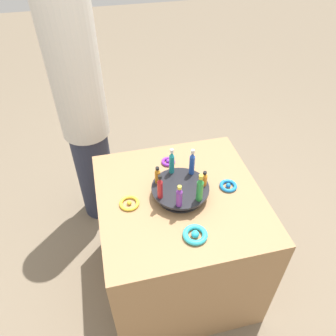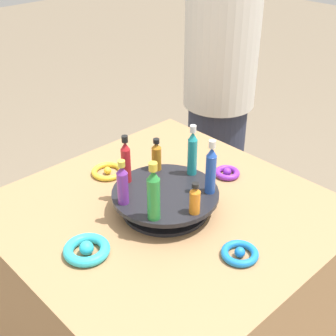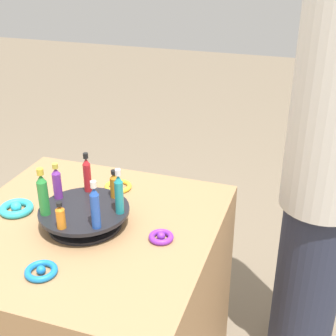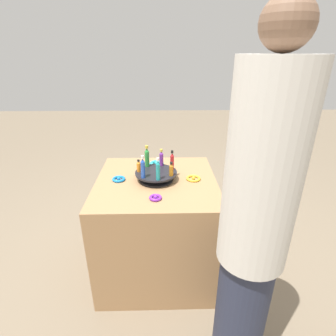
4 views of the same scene
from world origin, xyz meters
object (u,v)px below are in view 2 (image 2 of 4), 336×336
at_px(bottle_teal, 192,152).
at_px(ribbon_bow_teal, 87,250).
at_px(ribbon_bow_purple, 227,173).
at_px(bottle_red, 126,161).
at_px(bottle_orange, 195,199).
at_px(bottle_amber, 156,155).
at_px(bottle_purple, 123,184).
at_px(person_figure, 220,70).
at_px(ribbon_bow_blue, 240,253).
at_px(bottle_blue, 211,169).
at_px(bottle_green, 154,193).
at_px(display_stand, 165,199).
at_px(ribbon_bow_gold, 107,172).

bearing_deg(bottle_teal, ribbon_bow_teal, -177.52).
bearing_deg(ribbon_bow_teal, ribbon_bow_purple, 0.19).
height_order(bottle_red, ribbon_bow_teal, bottle_red).
bearing_deg(bottle_orange, bottle_amber, 71.78).
distance_m(bottle_purple, person_figure, 0.90).
distance_m(bottle_purple, ribbon_bow_purple, 0.38).
xyz_separation_m(bottle_teal, ribbon_bow_blue, (-0.11, -0.27, -0.12)).
bearing_deg(bottle_orange, bottle_blue, 20.36).
distance_m(bottle_red, bottle_teal, 0.18).
relative_size(bottle_green, bottle_blue, 1.02).
bearing_deg(bottle_green, bottle_teal, 20.36).
relative_size(bottle_red, bottle_orange, 1.61).
distance_m(display_stand, person_figure, 0.83).
bearing_deg(bottle_orange, bottle_green, 148.93).
relative_size(bottle_orange, bottle_teal, 0.58).
height_order(ribbon_bow_gold, ribbon_bow_blue, ribbon_bow_blue).
distance_m(bottle_purple, bottle_teal, 0.23).
xyz_separation_m(display_stand, ribbon_bow_purple, (0.25, 0.00, -0.02)).
distance_m(bottle_amber, bottle_orange, 0.23).
bearing_deg(ribbon_bow_teal, bottle_orange, -25.30).
distance_m(display_stand, bottle_purple, 0.14).
bearing_deg(bottle_orange, ribbon_bow_blue, -85.17).
distance_m(display_stand, bottle_green, 0.15).
distance_m(bottle_red, bottle_purple, 0.10).
xyz_separation_m(bottle_green, ribbon_bow_gold, (0.10, 0.32, -0.12)).
height_order(bottle_orange, bottle_blue, bottle_blue).
distance_m(bottle_red, bottle_orange, 0.23).
bearing_deg(ribbon_bow_teal, display_stand, 0.19).
relative_size(bottle_amber, ribbon_bow_blue, 1.07).
xyz_separation_m(ribbon_bow_purple, ribbon_bow_blue, (-0.25, -0.25, -0.00)).
height_order(bottle_amber, ribbon_bow_blue, bottle_amber).
relative_size(ribbon_bow_blue, person_figure, 0.05).
bearing_deg(bottle_amber, bottle_orange, -108.22).
xyz_separation_m(bottle_orange, ribbon_bow_blue, (0.01, -0.14, -0.09)).
distance_m(bottle_green, ribbon_bow_teal, 0.21).
relative_size(bottle_orange, ribbon_bow_teal, 0.76).
distance_m(display_stand, ribbon_bow_blue, 0.26).
bearing_deg(bottle_purple, ribbon_bow_blue, -69.03).
bearing_deg(bottle_purple, bottle_teal, -5.36).
bearing_deg(display_stand, ribbon_bow_gold, 90.19).
height_order(bottle_teal, ribbon_bow_purple, bottle_teal).
bearing_deg(bottle_purple, bottle_red, 46.07).
xyz_separation_m(ribbon_bow_gold, ribbon_bow_blue, (0.00, -0.51, 0.00)).
distance_m(bottle_green, bottle_orange, 0.11).
bearing_deg(display_stand, bottle_amber, 58.93).
bearing_deg(bottle_green, ribbon_bow_teal, 158.14).
relative_size(bottle_orange, ribbon_bow_gold, 0.86).
bearing_deg(ribbon_bow_gold, bottle_amber, -68.49).
distance_m(ribbon_bow_gold, ribbon_bow_teal, 0.36).
xyz_separation_m(bottle_purple, bottle_blue, (0.19, -0.12, 0.01)).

